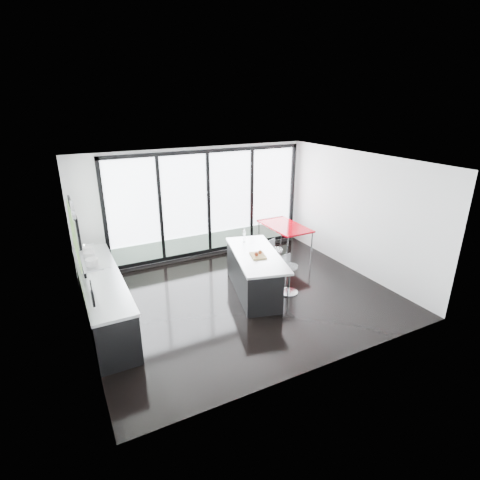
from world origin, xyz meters
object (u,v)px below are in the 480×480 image
island (253,272)px  bar_stool_near (289,279)px  red_table (284,240)px  bar_stool_far (275,261)px

island → bar_stool_near: bearing=-33.4°
island → red_table: size_ratio=1.54×
island → bar_stool_far: bearing=29.7°
island → bar_stool_far: island is taller
bar_stool_near → bar_stool_far: bearing=63.9°
bar_stool_far → red_table: 1.30m
bar_stool_near → island: bearing=134.0°
bar_stool_near → bar_stool_far: 0.94m
bar_stool_far → red_table: red_table is taller
bar_stool_far → red_table: size_ratio=0.43×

